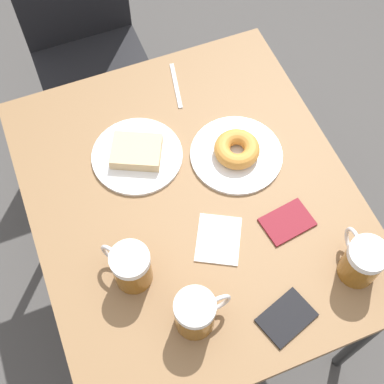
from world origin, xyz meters
name	(u,v)px	position (x,y,z in m)	size (l,w,h in m)	color
ground_plane	(192,286)	(0.00, 0.00, 0.00)	(8.00, 8.00, 0.00)	#474442
table	(192,206)	(0.00, 0.00, 0.66)	(0.84, 0.98, 0.73)	olive
chair	(84,37)	(-0.09, 0.84, 0.54)	(0.40, 0.40, 0.90)	black
plate_with_cake	(137,154)	(-0.09, 0.17, 0.74)	(0.25, 0.25, 0.04)	white
plate_with_donut	(237,152)	(0.16, 0.07, 0.74)	(0.25, 0.25, 0.05)	white
beer_mug_left	(196,313)	(-0.11, -0.31, 0.79)	(0.14, 0.09, 0.12)	#8C5619
beer_mug_center	(131,267)	(-0.21, -0.15, 0.79)	(0.10, 0.12, 0.12)	#8C5619
beer_mug_right	(362,261)	(0.30, -0.34, 0.79)	(0.09, 0.14, 0.12)	#8C5619
napkin_folded	(218,239)	(0.02, -0.14, 0.73)	(0.16, 0.17, 0.00)	white
fork	(176,85)	(0.09, 0.36, 0.73)	(0.05, 0.17, 0.00)	silver
passport_near_edge	(287,318)	(0.09, -0.38, 0.73)	(0.15, 0.12, 0.01)	black
passport_far_edge	(287,222)	(0.20, -0.16, 0.73)	(0.14, 0.10, 0.01)	maroon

